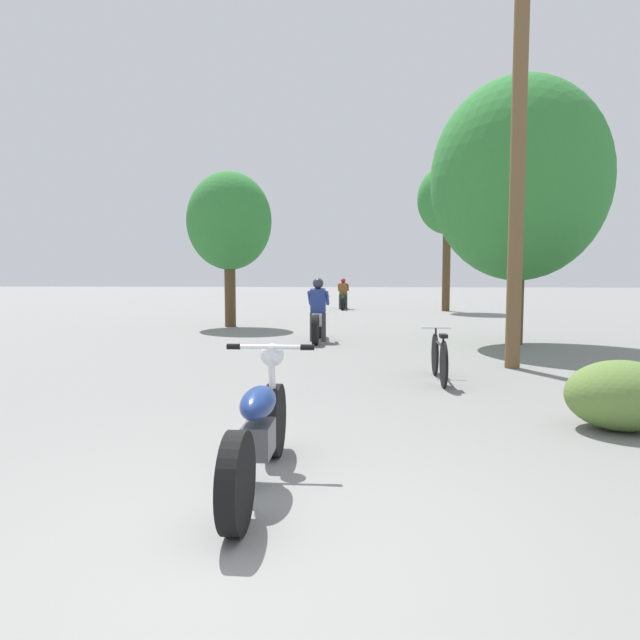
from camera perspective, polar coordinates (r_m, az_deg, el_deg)
ground_plane at (r=3.53m, az=-5.55°, el=-21.59°), size 120.00×120.00×0.00m
utility_pole at (r=10.06m, az=19.22°, el=16.45°), size 1.10×0.24×7.12m
roadside_tree_right_near at (r=13.32m, az=19.33°, el=13.09°), size 3.78×3.40×5.75m
roadside_tree_right_far at (r=24.16m, az=12.63°, el=11.54°), size 2.44×2.19×5.95m
roadside_tree_left at (r=16.88m, az=-9.07°, el=9.67°), size 2.45×2.21×4.47m
roadside_bush at (r=6.46m, az=27.97°, el=-6.66°), size 1.10×0.88×0.70m
motorcycle_foreground at (r=4.28m, az=-6.06°, el=-10.78°), size 0.72×2.08×0.99m
motorcycle_rider_lead at (r=13.05m, az=-0.20°, el=0.27°), size 0.50×2.10×1.45m
motorcycle_rider_far at (r=24.70m, az=2.33°, el=2.27°), size 0.50×1.98×1.34m
bicycle_parked at (r=8.43m, az=11.83°, el=-3.67°), size 0.44×1.61×0.75m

